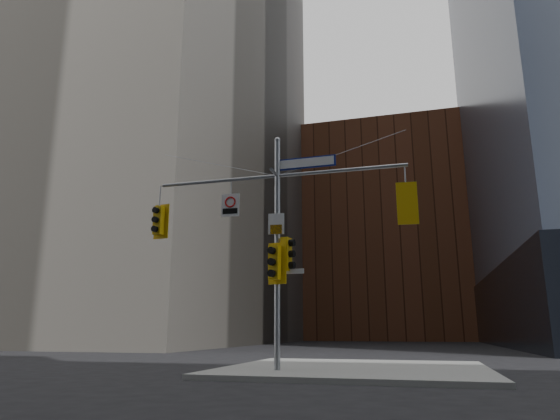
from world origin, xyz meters
The scene contains 13 objects.
ground centered at (0.00, 0.00, 0.00)m, with size 160.00×160.00×0.00m, color black.
sidewalk_corner centered at (2.00, 4.00, 0.07)m, with size 8.00×8.00×0.15m, color gray.
brick_midrise centered at (0.00, 58.00, 14.00)m, with size 26.00×20.00×28.00m, color brown.
signal_assembly centered at (0.00, 1.99, 4.42)m, with size 8.00×0.80×7.30m.
traffic_light_west_arm centered at (-4.10, 2.01, 4.80)m, with size 0.56×0.48×1.17m.
traffic_light_east_arm centered at (3.90, 1.99, 4.80)m, with size 0.59×0.49×1.24m.
traffic_light_pole_side centered at (0.32, 1.99, 3.50)m, with size 0.43×0.37×1.02m.
traffic_light_pole_front centered at (0.00, 1.73, 3.22)m, with size 0.59×0.53×1.25m.
street_sign_blade centered at (0.95, 2.00, 6.35)m, with size 1.84×0.08×0.36m.
regulatory_sign_arm centered at (-1.56, 1.97, 5.17)m, with size 0.59×0.08×0.74m.
regulatory_sign_pole centered at (0.00, 1.88, 4.41)m, with size 0.50×0.08×0.65m.
street_blade_ew centered at (0.45, 2.00, 2.98)m, with size 0.75×0.04×0.15m.
street_blade_ns centered at (0.00, 2.45, 2.84)m, with size 0.06×0.84×0.17m.
Camera 1 is at (4.17, -12.43, 1.27)m, focal length 32.00 mm.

